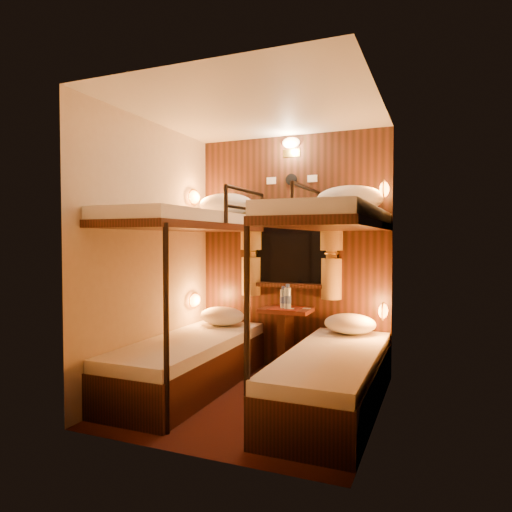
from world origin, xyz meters
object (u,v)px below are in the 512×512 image
at_px(bottle_right, 288,298).
at_px(bunk_left, 190,326).
at_px(bunk_right, 333,338).
at_px(table, 286,332).
at_px(bottle_left, 283,299).

bearing_deg(bottle_right, bunk_left, -133.00).
height_order(bunk_right, table, bunk_right).
bearing_deg(table, bottle_right, -57.06).
bearing_deg(bunk_left, bottle_left, 50.80).
xyz_separation_m(bunk_left, table, (0.65, 0.78, -0.14)).
distance_m(bunk_right, bottle_left, 1.04).
bearing_deg(bottle_left, table, 33.96).
bearing_deg(table, bottle_left, -146.04).
xyz_separation_m(bunk_left, bottle_left, (0.62, 0.76, 0.19)).
distance_m(bunk_left, bunk_right, 1.30).
height_order(table, bottle_left, bottle_left).
height_order(bunk_left, bottle_left, bunk_left).
distance_m(bunk_right, table, 1.02).
bearing_deg(bottle_left, bottle_right, -31.29).
bearing_deg(table, bunk_right, -50.33).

